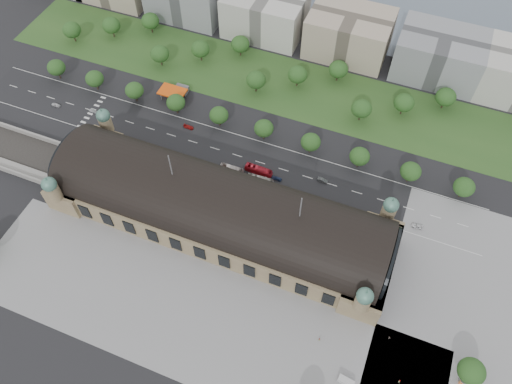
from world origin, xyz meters
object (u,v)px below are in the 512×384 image
at_px(bus_mid, 231,169).
at_px(pedestrian_1, 345,379).
at_px(bus_west, 258,170).
at_px(advertising_column, 462,382).
at_px(pedestrian_5, 399,381).
at_px(traffic_car_3, 188,127).
at_px(traffic_car_5, 322,180).
at_px(petrol_station, 177,90).
at_px(traffic_car_1, 93,111).
at_px(traffic_car_4, 277,178).
at_px(parked_car_4, 165,159).
at_px(parked_car_2, 164,162).
at_px(bus_east, 260,180).
at_px(parked_car_6, 207,168).
at_px(van_south, 345,381).
at_px(parked_car_1, 111,143).
at_px(pedestrian_0, 319,339).
at_px(parked_car_5, 202,167).
at_px(traffic_car_6, 417,226).
at_px(traffic_car_0, 56,105).
at_px(parked_car_3, 172,157).
at_px(pedestrian_2, 389,338).
at_px(parked_car_0, 112,142).

xyz_separation_m(bus_mid, pedestrian_1, (76.17, -73.16, -0.72)).
relative_size(bus_west, advertising_column, 3.61).
xyz_separation_m(bus_mid, pedestrian_5, (94.88, -66.72, -0.64)).
distance_m(traffic_car_3, pedestrian_1, 140.43).
xyz_separation_m(traffic_car_3, traffic_car_5, (73.18, -7.26, 0.06)).
xyz_separation_m(petrol_station, traffic_car_1, (-35.29, -27.85, -2.26)).
relative_size(traffic_car_4, traffic_car_5, 0.97).
bearing_deg(parked_car_4, traffic_car_3, 144.37).
bearing_deg(traffic_car_1, parked_car_2, -109.45).
distance_m(parked_car_4, bus_east, 47.74).
bearing_deg(bus_west, parked_car_6, 108.59).
bearing_deg(advertising_column, pedestrian_1, -160.35).
distance_m(traffic_car_4, parked_car_2, 54.73).
height_order(traffic_car_5, van_south, van_south).
distance_m(parked_car_1, pedestrian_0, 137.52).
height_order(parked_car_1, parked_car_6, parked_car_6).
xyz_separation_m(traffic_car_1, parked_car_5, (68.59, -12.43, -0.02)).
bearing_deg(traffic_car_5, traffic_car_4, 114.21).
bearing_deg(advertising_column, traffic_car_6, 114.60).
height_order(traffic_car_5, pedestrian_0, pedestrian_0).
xyz_separation_m(traffic_car_0, pedestrian_1, (179.08, -78.92, 0.05)).
xyz_separation_m(traffic_car_3, parked_car_3, (1.31, -20.83, 0.02)).
bearing_deg(parked_car_2, traffic_car_0, -127.11).
distance_m(petrol_station, advertising_column, 189.09).
height_order(parked_car_1, pedestrian_2, pedestrian_2).
bearing_deg(traffic_car_1, bus_mid, -97.76).
bearing_deg(parked_car_3, bus_west, 68.83).
relative_size(parked_car_1, bus_mid, 0.46).
bearing_deg(traffic_car_5, pedestrian_5, -140.06).
height_order(traffic_car_6, advertising_column, advertising_column).
relative_size(traffic_car_3, pedestrian_0, 2.95).
bearing_deg(traffic_car_6, pedestrian_0, -24.37).
relative_size(traffic_car_5, traffic_car_6, 0.95).
bearing_deg(parked_car_4, parked_car_6, 64.83).
bearing_deg(pedestrian_1, traffic_car_0, 77.02).
height_order(parked_car_2, bus_east, bus_east).
xyz_separation_m(bus_west, pedestrian_1, (63.88, -76.95, -1.00)).
bearing_deg(bus_east, parked_car_5, 91.21).
bearing_deg(pedestrian_2, petrol_station, 42.95).
xyz_separation_m(parked_car_2, pedestrian_2, (119.95, -45.00, 0.12)).
bearing_deg(pedestrian_0, traffic_car_3, 133.25).
distance_m(traffic_car_5, bus_west, 30.39).
bearing_deg(parked_car_0, pedestrian_5, 34.62).
distance_m(traffic_car_6, parked_car_6, 99.38).
xyz_separation_m(parked_car_3, pedestrian_0, (93.17, -59.29, 0.11)).
bearing_deg(advertising_column, traffic_car_5, 136.86).
bearing_deg(traffic_car_4, bus_mid, -79.85).
xyz_separation_m(parked_car_1, bus_mid, (62.16, 6.42, 0.85)).
distance_m(parked_car_6, bus_west, 24.50).
height_order(traffic_car_6, bus_mid, bus_mid).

